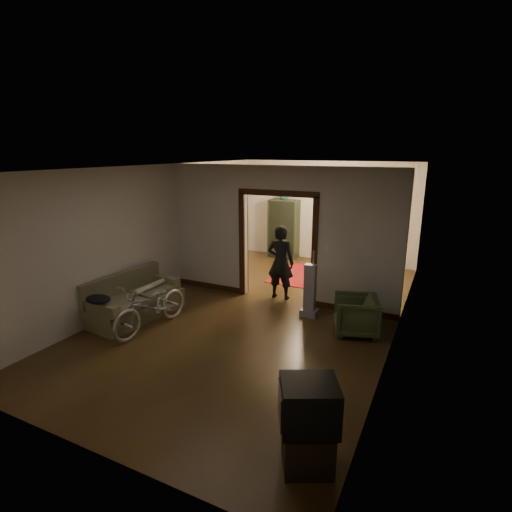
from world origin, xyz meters
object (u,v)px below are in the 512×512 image
Objects in this scene: desk at (354,257)px; bicycle at (151,306)px; sofa at (135,296)px; person at (281,262)px; armchair at (356,315)px; locker at (284,229)px.

bicycle is at bearing -94.97° from desk.
sofa is 2.01× the size of desk.
sofa reaches higher than desk.
person reaches higher than desk.
sofa is at bearing -92.02° from armchair.
locker is at bearing -170.42° from desk.
person is at bearing -89.16° from desk.
bicycle is 5.62m from locker.
locker is (-1.22, 3.17, 0.06)m from person.
armchair is at bearing 149.17° from person.
person is 1.75× the size of desk.
person is at bearing -71.05° from locker.
desk is at bearing -110.88° from person.
sofa is at bearing 43.66° from person.
sofa is at bearing 159.56° from bicycle.
person is at bearing -136.85° from armchair.
sofa is 0.70m from bicycle.
bicycle is 2.85m from person.
armchair is 2.14m from person.
armchair is at bearing -55.95° from locker.
sofa is 1.07× the size of locker.
desk is (0.95, 2.78, -0.46)m from person.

